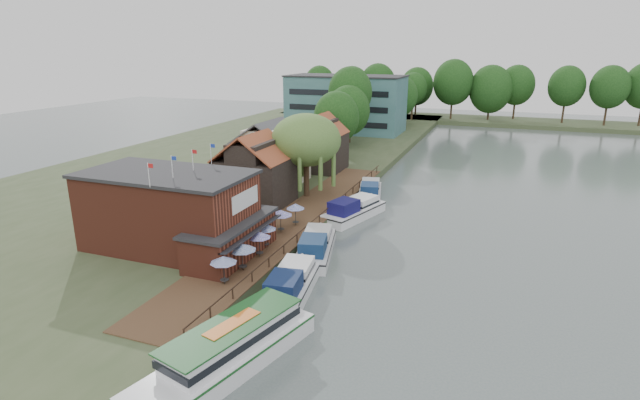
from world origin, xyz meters
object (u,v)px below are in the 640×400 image
(cottage_b, at_px, (270,152))
(umbrella_0, at_px, (224,270))
(umbrella_2, at_px, (259,244))
(cruiser_3, at_px, (370,189))
(cruiser_0, at_px, (291,281))
(cottage_a, at_px, (255,169))
(tour_boat, at_px, (226,349))
(pub, at_px, (187,213))
(cruiser_2, at_px, (354,207))
(umbrella_1, at_px, (242,257))
(hotel_block, at_px, (346,103))
(umbrella_5, at_px, (296,214))
(willow, at_px, (306,156))
(umbrella_4, at_px, (281,221))
(cottage_c, at_px, (320,142))
(swan, at_px, (233,330))
(umbrella_3, at_px, (265,236))
(cruiser_1, at_px, (316,243))

(cottage_b, xyz_separation_m, umbrella_0, (10.84, -30.09, -2.96))
(umbrella_2, bearing_deg, cruiser_3, 82.06)
(umbrella_0, distance_m, cruiser_0, 5.32)
(cottage_a, distance_m, tour_boat, 31.27)
(pub, bearing_deg, cruiser_2, 57.54)
(umbrella_1, height_order, cruiser_3, umbrella_1)
(umbrella_0, height_order, cruiser_3, umbrella_0)
(hotel_block, distance_m, cruiser_0, 76.83)
(umbrella_5, bearing_deg, tour_boat, -76.93)
(cottage_b, height_order, willow, willow)
(hotel_block, height_order, umbrella_4, hotel_block)
(pub, xyz_separation_m, cottage_c, (0.00, 34.00, 0.60))
(cottage_b, bearing_deg, umbrella_5, -55.69)
(cruiser_2, xyz_separation_m, swan, (-0.60, -26.39, -1.08))
(umbrella_1, bearing_deg, cruiser_2, 78.87)
(umbrella_2, xyz_separation_m, tour_boat, (4.98, -13.98, -0.82))
(umbrella_1, bearing_deg, cruiser_3, 83.03)
(umbrella_2, distance_m, cruiser_0, 6.15)
(cruiser_2, xyz_separation_m, tour_boat, (1.16, -30.10, 0.17))
(umbrella_1, distance_m, umbrella_2, 3.07)
(cottage_b, xyz_separation_m, cruiser_2, (14.72, -8.15, -3.95))
(tour_boat, bearing_deg, willow, 118.85)
(cruiser_3, xyz_separation_m, tour_boat, (1.56, -38.57, 0.26))
(umbrella_1, distance_m, umbrella_3, 5.13)
(cruiser_3, height_order, tour_boat, tour_boat)
(cruiser_2, bearing_deg, cruiser_3, 109.46)
(cruiser_2, bearing_deg, cruiser_0, -70.54)
(cruiser_2, bearing_deg, swan, -74.51)
(cottage_c, height_order, swan, cottage_c)
(umbrella_2, height_order, tour_boat, umbrella_2)
(cottage_b, relative_size, umbrella_5, 4.04)
(cottage_c, bearing_deg, umbrella_1, -79.18)
(cottage_a, height_order, umbrella_4, cottage_a)
(cottage_b, bearing_deg, pub, -80.91)
(pub, relative_size, cruiser_2, 1.88)
(hotel_block, relative_size, umbrella_4, 10.62)
(cruiser_2, bearing_deg, umbrella_5, -102.14)
(umbrella_1, xyz_separation_m, cruiser_2, (3.77, 19.19, -0.98))
(cruiser_2, bearing_deg, willow, 173.23)
(umbrella_1, xyz_separation_m, umbrella_3, (-0.46, 5.11, 0.00))
(cottage_a, xyz_separation_m, cottage_c, (1.00, 19.00, 0.00))
(willow, xyz_separation_m, umbrella_4, (2.58, -13.04, -3.93))
(hotel_block, bearing_deg, umbrella_0, -78.96)
(umbrella_4, distance_m, cruiser_1, 4.99)
(pub, xyz_separation_m, swan, (10.12, -9.54, -4.43))
(umbrella_0, bearing_deg, cruiser_3, 83.47)
(cottage_c, height_order, cruiser_0, cottage_c)
(hotel_block, bearing_deg, cottage_b, -85.03)
(umbrella_5, height_order, cruiser_3, umbrella_5)
(willow, height_order, umbrella_4, willow)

